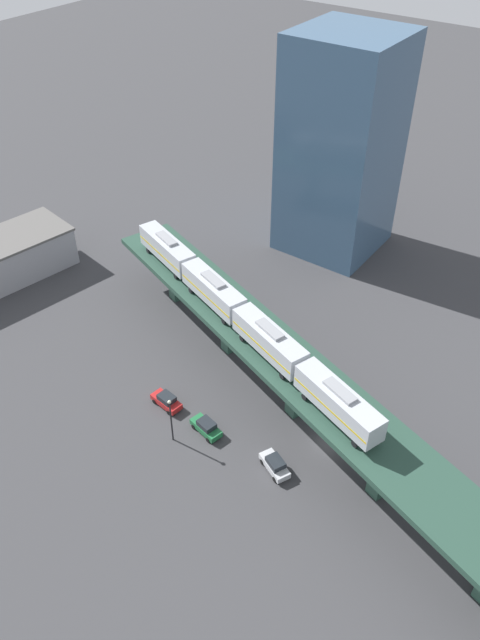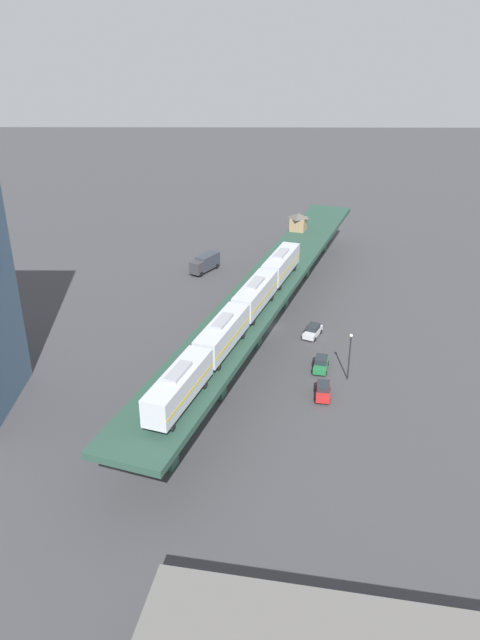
# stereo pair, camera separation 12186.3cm
# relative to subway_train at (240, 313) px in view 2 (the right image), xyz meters

# --- Properties ---
(ground_plane) EXTENTS (400.00, 400.00, 0.00)m
(ground_plane) POSITION_rel_subway_train_xyz_m (-4.23, -16.33, -10.22)
(ground_plane) COLOR #38383A
(elevated_viaduct) EXTENTS (38.29, 89.62, 7.68)m
(elevated_viaduct) POSITION_rel_subway_train_xyz_m (-4.29, -16.50, -3.62)
(elevated_viaduct) COLOR #244135
(elevated_viaduct) RESTS_ON ground
(subway_train) EXTENTS (19.08, 47.93, 4.45)m
(subway_train) POSITION_rel_subway_train_xyz_m (0.00, 0.00, 0.00)
(subway_train) COLOR #ADB2BA
(subway_train) RESTS_ON elevated_viaduct
(signal_hut) EXTENTS (4.10, 4.10, 3.40)m
(signal_hut) POSITION_rel_subway_train_xyz_m (-10.89, -42.66, -0.74)
(signal_hut) COLOR #8C7251
(signal_hut) RESTS_ON elevated_viaduct
(street_car_green) EXTENTS (2.71, 4.69, 1.89)m
(street_car_green) POSITION_rel_subway_train_xyz_m (-11.38, -3.03, -9.28)
(street_car_green) COLOR #1E6638
(street_car_green) RESTS_ON ground
(street_car_silver) EXTENTS (3.51, 4.75, 1.89)m
(street_car_silver) POSITION_rel_subway_train_xyz_m (-11.22, -13.18, -9.28)
(street_car_silver) COLOR #B7BABF
(street_car_silver) RESTS_ON ground
(street_car_red) EXTENTS (2.41, 4.60, 1.89)m
(street_car_red) POSITION_rel_subway_train_xyz_m (-10.90, 3.95, -9.28)
(street_car_red) COLOR #AD1E1E
(street_car_red) RESTS_ON ground
(delivery_truck) EXTENTS (5.78, 7.27, 3.20)m
(delivery_truck) POSITION_rel_subway_train_xyz_m (7.09, -40.53, -8.46)
(delivery_truck) COLOR #333338
(delivery_truck) RESTS_ON ground
(street_lamp) EXTENTS (0.44, 0.44, 6.94)m
(street_lamp) POSITION_rel_subway_train_xyz_m (-14.78, -0.44, -6.12)
(street_lamp) COLOR black
(street_lamp) RESTS_ON ground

